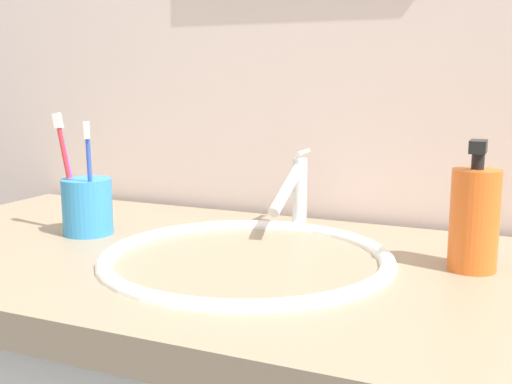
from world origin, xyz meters
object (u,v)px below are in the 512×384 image
at_px(toothbrush_cup, 87,206).
at_px(toothbrush_blue, 90,171).
at_px(toothbrush_purple, 67,164).
at_px(toothbrush_red, 66,164).
at_px(soap_dispenser, 474,218).
at_px(faucet, 296,190).

xyz_separation_m(toothbrush_cup, toothbrush_blue, (0.02, -0.02, 0.06)).
distance_m(toothbrush_purple, toothbrush_red, 0.00).
xyz_separation_m(toothbrush_purple, soap_dispenser, (0.62, 0.05, -0.04)).
distance_m(toothbrush_cup, toothbrush_blue, 0.07).
relative_size(toothbrush_purple, soap_dispenser, 1.10).
xyz_separation_m(faucet, toothbrush_purple, (-0.33, -0.16, 0.04)).
bearing_deg(toothbrush_blue, soap_dispenser, 6.80).
bearing_deg(toothbrush_blue, faucet, 33.71).
bearing_deg(toothbrush_cup, toothbrush_purple, 179.89).
height_order(toothbrush_purple, soap_dispenser, toothbrush_purple).
relative_size(toothbrush_blue, toothbrush_red, 0.94).
height_order(toothbrush_cup, toothbrush_red, toothbrush_red).
bearing_deg(toothbrush_cup, toothbrush_blue, -40.44).
distance_m(toothbrush_cup, toothbrush_purple, 0.08).
distance_m(toothbrush_cup, soap_dispenser, 0.58).
relative_size(toothbrush_cup, toothbrush_blue, 0.50).
bearing_deg(toothbrush_blue, toothbrush_cup, 139.56).
relative_size(toothbrush_red, soap_dispenser, 1.10).
distance_m(faucet, toothbrush_cup, 0.34).
bearing_deg(faucet, soap_dispenser, -21.72).
relative_size(faucet, toothbrush_purple, 0.85).
relative_size(toothbrush_purple, toothbrush_red, 0.99).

